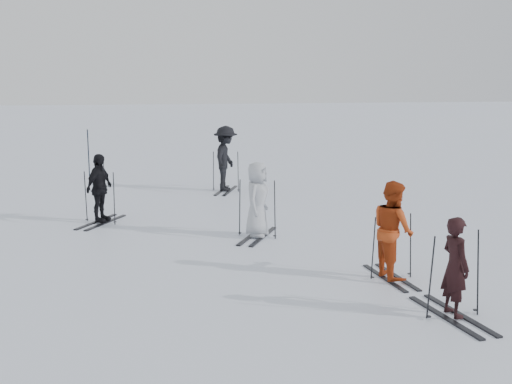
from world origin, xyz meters
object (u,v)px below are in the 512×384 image
skier_uphill_left (99,189)px  piste_marker (89,154)px  skier_near_dark (455,268)px  skier_red (393,231)px  skier_uphill_far (226,159)px  skier_grey (257,200)px

skier_uphill_left → piste_marker: 6.72m
skier_near_dark → skier_uphill_left: (-5.74, 7.07, 0.07)m
skier_red → skier_uphill_left: (-5.48, 5.18, -0.04)m
skier_red → skier_uphill_far: size_ratio=0.88×
skier_red → skier_uphill_far: bearing=5.6°
skier_red → skier_uphill_far: 9.12m
skier_near_dark → skier_grey: (-2.17, 5.15, 0.07)m
skier_grey → skier_uphill_left: size_ratio=1.00×
skier_grey → piste_marker: size_ratio=0.97×
skier_uphill_far → piste_marker: size_ratio=1.16×
skier_uphill_left → skier_uphill_far: 5.10m
skier_near_dark → skier_red: bearing=-2.0°
skier_red → skier_grey: size_ratio=1.05×
skier_near_dark → skier_uphill_left: size_ratio=0.91×
skier_red → skier_grey: bearing=23.4°
skier_uphill_left → piste_marker: (-0.90, 6.66, 0.02)m
skier_grey → skier_uphill_far: skier_uphill_far is taller
skier_uphill_left → piste_marker: size_ratio=0.97×
skier_uphill_far → piste_marker: (-4.38, 2.94, -0.14)m
piste_marker → skier_uphill_left: bearing=-82.3°
skier_near_dark → skier_red: 1.92m
skier_red → skier_near_dark: bearing=-179.3°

